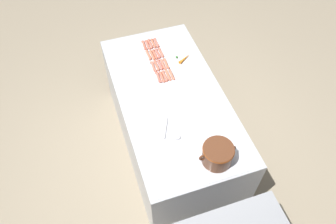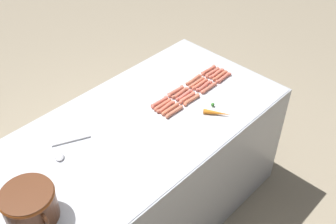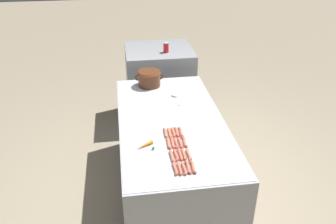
{
  "view_description": "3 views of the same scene",
  "coord_description": "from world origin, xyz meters",
  "px_view_note": "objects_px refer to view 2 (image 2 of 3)",
  "views": [
    {
      "loc": [
        0.66,
        1.89,
        3.19
      ],
      "look_at": [
        0.09,
        0.18,
        0.86
      ],
      "focal_mm": 35.08,
      "sensor_mm": 36.0,
      "label": 1
    },
    {
      "loc": [
        -1.36,
        1.14,
        2.46
      ],
      "look_at": [
        -0.14,
        -0.13,
        0.97
      ],
      "focal_mm": 42.74,
      "sensor_mm": 36.0,
      "label": 2
    },
    {
      "loc": [
        -0.44,
        -2.76,
        2.5
      ],
      "look_at": [
        -0.02,
        0.04,
        0.93
      ],
      "focal_mm": 37.5,
      "sensor_mm": 36.0,
      "label": 3
    }
  ],
  "objects_px": {
    "hot_dog_12": "(212,72)",
    "hot_dog_16": "(209,70)",
    "hot_dog_4": "(220,76)",
    "hot_dog_5": "(204,86)",
    "hot_dog_10": "(184,95)",
    "hot_dog_11": "(166,107)",
    "hot_dog_2": "(192,100)",
    "bean_pot": "(29,204)",
    "serving_spoon": "(63,151)",
    "hot_dog_1": "(209,88)",
    "carrot": "(217,112)",
    "hot_dog_15": "(163,105)",
    "hot_dog_17": "(194,80)",
    "hot_dog_13": "(197,82)",
    "hot_dog_18": "(176,91)",
    "hot_dog_3": "(174,112)",
    "hot_dog_6": "(187,98)",
    "hot_dog_14": "(180,93)",
    "hot_dog_19": "(159,102)",
    "hot_dog_0": "(224,78)",
    "hot_dog_9": "(200,84)",
    "hot_dog_8": "(217,74)",
    "hot_dog_7": "(170,109)"
  },
  "relations": [
    {
      "from": "hot_dog_6",
      "to": "hot_dog_13",
      "type": "xyz_separation_m",
      "value": [
        0.06,
        -0.17,
        0.0
      ]
    },
    {
      "from": "hot_dog_10",
      "to": "hot_dog_1",
      "type": "bearing_deg",
      "value": -110.9
    },
    {
      "from": "hot_dog_5",
      "to": "hot_dog_9",
      "type": "bearing_deg",
      "value": 5.11
    },
    {
      "from": "hot_dog_12",
      "to": "serving_spoon",
      "type": "relative_size",
      "value": 0.58
    },
    {
      "from": "hot_dog_3",
      "to": "hot_dog_13",
      "type": "distance_m",
      "value": 0.34
    },
    {
      "from": "hot_dog_3",
      "to": "hot_dog_5",
      "type": "relative_size",
      "value": 1.0
    },
    {
      "from": "hot_dog_13",
      "to": "hot_dog_15",
      "type": "distance_m",
      "value": 0.33
    },
    {
      "from": "bean_pot",
      "to": "hot_dog_8",
      "type": "bearing_deg",
      "value": -85.96
    },
    {
      "from": "hot_dog_1",
      "to": "hot_dog_4",
      "type": "bearing_deg",
      "value": -78.43
    },
    {
      "from": "hot_dog_19",
      "to": "hot_dog_12",
      "type": "bearing_deg",
      "value": -93.85
    },
    {
      "from": "hot_dog_6",
      "to": "hot_dog_15",
      "type": "height_order",
      "value": "same"
    },
    {
      "from": "hot_dog_10",
      "to": "hot_dog_13",
      "type": "xyz_separation_m",
      "value": [
        0.03,
        -0.16,
        0.0
      ]
    },
    {
      "from": "hot_dog_2",
      "to": "bean_pot",
      "type": "height_order",
      "value": "bean_pot"
    },
    {
      "from": "hot_dog_4",
      "to": "hot_dog_5",
      "type": "bearing_deg",
      "value": 89.39
    },
    {
      "from": "hot_dog_10",
      "to": "hot_dog_18",
      "type": "xyz_separation_m",
      "value": [
        0.07,
        0.01,
        0.0
      ]
    },
    {
      "from": "hot_dog_1",
      "to": "hot_dog_6",
      "type": "height_order",
      "value": "same"
    },
    {
      "from": "hot_dog_8",
      "to": "hot_dog_13",
      "type": "distance_m",
      "value": 0.18
    },
    {
      "from": "hot_dog_9",
      "to": "hot_dog_16",
      "type": "distance_m",
      "value": 0.18
    },
    {
      "from": "hot_dog_13",
      "to": "hot_dog_18",
      "type": "bearing_deg",
      "value": 77.27
    },
    {
      "from": "hot_dog_18",
      "to": "hot_dog_0",
      "type": "bearing_deg",
      "value": -111.84
    },
    {
      "from": "hot_dog_13",
      "to": "bean_pot",
      "type": "bearing_deg",
      "value": 95.86
    },
    {
      "from": "hot_dog_17",
      "to": "hot_dog_16",
      "type": "bearing_deg",
      "value": -89.83
    },
    {
      "from": "hot_dog_10",
      "to": "hot_dog_16",
      "type": "distance_m",
      "value": 0.34
    },
    {
      "from": "hot_dog_1",
      "to": "hot_dog_6",
      "type": "xyz_separation_m",
      "value": [
        0.04,
        0.18,
        0.0
      ]
    },
    {
      "from": "hot_dog_14",
      "to": "hot_dog_16",
      "type": "distance_m",
      "value": 0.33
    },
    {
      "from": "hot_dog_5",
      "to": "hot_dog_17",
      "type": "xyz_separation_m",
      "value": [
        0.1,
        -0.01,
        0.0
      ]
    },
    {
      "from": "hot_dog_5",
      "to": "hot_dog_16",
      "type": "xyz_separation_m",
      "value": [
        0.1,
        -0.17,
        0.0
      ]
    },
    {
      "from": "hot_dog_10",
      "to": "hot_dog_19",
      "type": "height_order",
      "value": "same"
    },
    {
      "from": "hot_dog_10",
      "to": "hot_dog_11",
      "type": "bearing_deg",
      "value": 88.78
    },
    {
      "from": "hot_dog_1",
      "to": "hot_dog_2",
      "type": "bearing_deg",
      "value": 89.86
    },
    {
      "from": "hot_dog_6",
      "to": "hot_dog_3",
      "type": "bearing_deg",
      "value": 103.11
    },
    {
      "from": "hot_dog_3",
      "to": "hot_dog_7",
      "type": "distance_m",
      "value": 0.04
    },
    {
      "from": "hot_dog_1",
      "to": "carrot",
      "type": "distance_m",
      "value": 0.26
    },
    {
      "from": "carrot",
      "to": "hot_dog_10",
      "type": "bearing_deg",
      "value": 1.03
    },
    {
      "from": "hot_dog_15",
      "to": "hot_dog_16",
      "type": "distance_m",
      "value": 0.5
    },
    {
      "from": "hot_dog_15",
      "to": "carrot",
      "type": "distance_m",
      "value": 0.34
    },
    {
      "from": "hot_dog_5",
      "to": "hot_dog_19",
      "type": "distance_m",
      "value": 0.34
    },
    {
      "from": "hot_dog_11",
      "to": "hot_dog_14",
      "type": "bearing_deg",
      "value": -79.35
    },
    {
      "from": "hot_dog_6",
      "to": "hot_dog_17",
      "type": "distance_m",
      "value": 0.2
    },
    {
      "from": "hot_dog_6",
      "to": "hot_dog_13",
      "type": "distance_m",
      "value": 0.18
    },
    {
      "from": "hot_dog_5",
      "to": "hot_dog_18",
      "type": "distance_m",
      "value": 0.2
    },
    {
      "from": "hot_dog_13",
      "to": "hot_dog_16",
      "type": "xyz_separation_m",
      "value": [
        0.04,
        -0.17,
        0.0
      ]
    },
    {
      "from": "hot_dog_4",
      "to": "serving_spoon",
      "type": "relative_size",
      "value": 0.58
    },
    {
      "from": "hot_dog_12",
      "to": "hot_dog_15",
      "type": "xyz_separation_m",
      "value": [
        -0.0,
        0.5,
        0.0
      ]
    },
    {
      "from": "hot_dog_12",
      "to": "hot_dog_16",
      "type": "bearing_deg",
      "value": -3.97
    },
    {
      "from": "hot_dog_2",
      "to": "hot_dog_12",
      "type": "distance_m",
      "value": 0.35
    },
    {
      "from": "hot_dog_2",
      "to": "hot_dog_15",
      "type": "distance_m",
      "value": 0.19
    },
    {
      "from": "hot_dog_15",
      "to": "hot_dog_17",
      "type": "bearing_deg",
      "value": -83.88
    },
    {
      "from": "hot_dog_6",
      "to": "hot_dog_15",
      "type": "distance_m",
      "value": 0.17
    },
    {
      "from": "hot_dog_1",
      "to": "hot_dog_15",
      "type": "xyz_separation_m",
      "value": [
        0.1,
        0.34,
        0.0
      ]
    }
  ]
}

